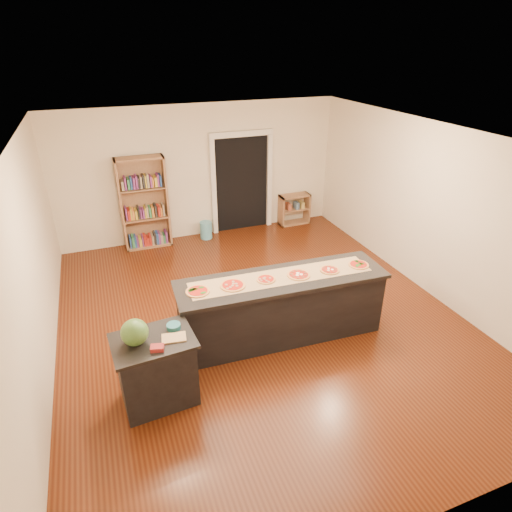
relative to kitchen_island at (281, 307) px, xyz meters
name	(u,v)px	position (x,y,z in m)	size (l,w,h in m)	color
room	(261,237)	(-0.12, 0.51, 0.91)	(6.00, 7.00, 2.80)	beige
doorway	(242,178)	(0.78, 3.98, 0.71)	(1.40, 0.09, 2.21)	black
kitchen_island	(281,307)	(0.00, 0.00, 0.00)	(2.97, 0.81, 0.98)	black
side_counter	(157,370)	(-1.88, -0.64, -0.04)	(0.92, 0.67, 0.91)	black
bookshelf	(144,203)	(-1.38, 3.80, 0.45)	(0.95, 0.34, 1.89)	#9D704C
low_shelf	(294,209)	(2.01, 3.81, -0.14)	(0.71, 0.30, 0.71)	#9D704C
waste_bin	(206,230)	(-0.14, 3.74, -0.31)	(0.26, 0.26, 0.38)	#5AACC9
kraft_paper	(282,277)	(0.00, 0.03, 0.49)	(2.58, 0.46, 0.00)	#94734C
watermelon	(135,332)	(-2.06, -0.64, 0.57)	(0.30, 0.30, 0.30)	#144214
cutting_board	(174,338)	(-1.65, -0.70, 0.42)	(0.27, 0.18, 0.02)	tan
package_red	(157,348)	(-1.86, -0.84, 0.44)	(0.14, 0.10, 0.05)	maroon
package_teal	(174,326)	(-1.62, -0.52, 0.45)	(0.16, 0.16, 0.06)	#195966
pizza_a	(198,291)	(-1.19, 0.05, 0.50)	(0.31, 0.31, 0.02)	#BF8849
pizza_b	(233,285)	(-0.71, 0.03, 0.50)	(0.33, 0.33, 0.02)	#BF8849
pizza_c	(266,279)	(-0.24, 0.02, 0.50)	(0.28, 0.28, 0.02)	#BF8849
pizza_d	(299,275)	(0.24, -0.02, 0.50)	(0.33, 0.33, 0.02)	#BF8849
pizza_e	(330,270)	(0.71, -0.05, 0.50)	(0.27, 0.27, 0.02)	#BF8849
pizza_f	(359,265)	(1.19, -0.06, 0.50)	(0.28, 0.28, 0.02)	#BF8849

